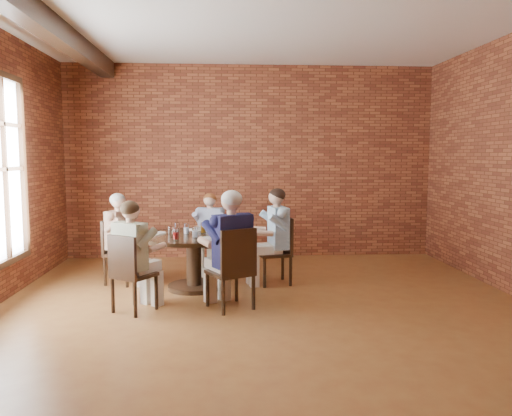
{
  "coord_description": "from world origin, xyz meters",
  "views": [
    {
      "loc": [
        -0.49,
        -5.4,
        1.82
      ],
      "look_at": [
        -0.07,
        1.0,
        1.14
      ],
      "focal_mm": 35.0,
      "sensor_mm": 36.0,
      "label": 1
    }
  ],
  "objects": [
    {
      "name": "plate_a",
      "position": [
        -0.61,
        1.6,
        0.76
      ],
      "size": [
        0.26,
        0.26,
        0.01
      ],
      "primitive_type": "cylinder",
      "color": "white",
      "rests_on": "dining_table"
    },
    {
      "name": "glass_e",
      "position": [
        -1.18,
        1.12,
        0.82
      ],
      "size": [
        0.07,
        0.07,
        0.14
      ],
      "primitive_type": "cylinder",
      "color": "white",
      "rests_on": "dining_table"
    },
    {
      "name": "diner_e",
      "position": [
        -0.42,
        0.43,
        0.71
      ],
      "size": [
        0.84,
        0.89,
        1.41
      ],
      "primitive_type": null,
      "rotation": [
        0.0,
        0.0,
        3.63
      ],
      "color": "#15163D",
      "rests_on": "floor"
    },
    {
      "name": "wall_back",
      "position": [
        0.0,
        3.5,
        1.7
      ],
      "size": [
        7.0,
        0.0,
        7.0
      ],
      "primitive_type": "plane",
      "rotation": [
        1.57,
        0.0,
        0.0
      ],
      "color": "brown",
      "rests_on": "ground"
    },
    {
      "name": "floor",
      "position": [
        0.0,
        0.0,
        0.0
      ],
      "size": [
        7.0,
        7.0,
        0.0
      ],
      "primitive_type": "plane",
      "color": "olive",
      "rests_on": "ground"
    },
    {
      "name": "plate_b",
      "position": [
        -0.87,
        1.78,
        0.76
      ],
      "size": [
        0.26,
        0.26,
        0.01
      ],
      "primitive_type": "cylinder",
      "color": "white",
      "rests_on": "dining_table"
    },
    {
      "name": "glass_f",
      "position": [
        -1.11,
        0.97,
        0.82
      ],
      "size": [
        0.07,
        0.07,
        0.14
      ],
      "primitive_type": "cylinder",
      "color": "white",
      "rests_on": "dining_table"
    },
    {
      "name": "chair_e",
      "position": [
        -0.37,
        0.34,
        0.53
      ],
      "size": [
        0.63,
        0.63,
        0.98
      ],
      "rotation": [
        0.0,
        0.0,
        3.63
      ],
      "color": "#332011",
      "rests_on": "floor"
    },
    {
      "name": "chair_b",
      "position": [
        -0.69,
        2.34,
        0.48
      ],
      "size": [
        0.45,
        0.45,
        0.88
      ],
      "rotation": [
        0.0,
        0.0,
        -0.2
      ],
      "color": "#332011",
      "rests_on": "floor"
    },
    {
      "name": "chair_d",
      "position": [
        -1.58,
        0.31,
        0.5
      ],
      "size": [
        0.57,
        0.57,
        0.92
      ],
      "rotation": [
        0.0,
        0.0,
        2.55
      ],
      "color": "#332011",
      "rests_on": "floor"
    },
    {
      "name": "diner_d",
      "position": [
        -1.54,
        0.38,
        0.65
      ],
      "size": [
        0.77,
        0.8,
        1.3
      ],
      "primitive_type": null,
      "rotation": [
        0.0,
        0.0,
        2.55
      ],
      "color": "#B7A98F",
      "rests_on": "floor"
    },
    {
      "name": "dining_table",
      "position": [
        -0.9,
        1.32,
        0.53
      ],
      "size": [
        1.43,
        1.43,
        0.75
      ],
      "color": "#332011",
      "rests_on": "floor"
    },
    {
      "name": "diner_c",
      "position": [
        -1.94,
        1.67,
        0.64
      ],
      "size": [
        0.74,
        0.67,
        1.28
      ],
      "primitive_type": null,
      "rotation": [
        0.0,
        0.0,
        1.25
      ],
      "color": "brown",
      "rests_on": "floor"
    },
    {
      "name": "glass_a",
      "position": [
        -0.66,
        1.44,
        0.82
      ],
      "size": [
        0.07,
        0.07,
        0.14
      ],
      "primitive_type": "cylinder",
      "color": "white",
      "rests_on": "dining_table"
    },
    {
      "name": "plate_d",
      "position": [
        -0.68,
        0.94,
        0.76
      ],
      "size": [
        0.26,
        0.26,
        0.01
      ],
      "primitive_type": "cylinder",
      "color": "white",
      "rests_on": "dining_table"
    },
    {
      "name": "wall_front",
      "position": [
        0.0,
        -3.5,
        1.7
      ],
      "size": [
        7.0,
        0.0,
        7.0
      ],
      "primitive_type": "plane",
      "rotation": [
        -1.57,
        0.0,
        0.0
      ],
      "color": "brown",
      "rests_on": "ground"
    },
    {
      "name": "glass_g",
      "position": [
        -0.87,
        1.11,
        0.82
      ],
      "size": [
        0.07,
        0.07,
        0.14
      ],
      "primitive_type": "cylinder",
      "color": "white",
      "rests_on": "dining_table"
    },
    {
      "name": "glass_d",
      "position": [
        -1.0,
        1.41,
        0.82
      ],
      "size": [
        0.07,
        0.07,
        0.14
      ],
      "primitive_type": "cylinder",
      "color": "white",
      "rests_on": "dining_table"
    },
    {
      "name": "glass_b",
      "position": [
        -0.77,
        1.52,
        0.82
      ],
      "size": [
        0.07,
        0.07,
        0.14
      ],
      "primitive_type": "cylinder",
      "color": "white",
      "rests_on": "dining_table"
    },
    {
      "name": "plate_c",
      "position": [
        -1.41,
        1.45,
        0.76
      ],
      "size": [
        0.26,
        0.26,
        0.01
      ],
      "primitive_type": "cylinder",
      "color": "white",
      "rests_on": "dining_table"
    },
    {
      "name": "glass_h",
      "position": [
        -0.56,
        1.15,
        0.82
      ],
      "size": [
        0.07,
        0.07,
        0.14
      ],
      "primitive_type": "cylinder",
      "color": "white",
      "rests_on": "dining_table"
    },
    {
      "name": "chair_c",
      "position": [
        -2.01,
        1.7,
        0.5
      ],
      "size": [
        0.51,
        0.51,
        0.91
      ],
      "rotation": [
        0.0,
        0.0,
        1.25
      ],
      "color": "#332011",
      "rests_on": "floor"
    },
    {
      "name": "chair_a",
      "position": [
        0.31,
        1.55,
        0.51
      ],
      "size": [
        0.51,
        0.51,
        0.95
      ],
      "rotation": [
        0.0,
        0.0,
        -1.39
      ],
      "color": "#332011",
      "rests_on": "floor"
    },
    {
      "name": "diner_b",
      "position": [
        -0.71,
        2.27,
        0.62
      ],
      "size": [
        0.57,
        0.66,
        1.24
      ],
      "primitive_type": null,
      "rotation": [
        0.0,
        0.0,
        -0.2
      ],
      "color": "#858FA9",
      "rests_on": "floor"
    },
    {
      "name": "ceiling_beam",
      "position": [
        -2.45,
        0.0,
        3.27
      ],
      "size": [
        0.22,
        6.9,
        0.26
      ],
      "primitive_type": "cube",
      "color": "#332011",
      "rests_on": "ceiling"
    },
    {
      "name": "diner_a",
      "position": [
        0.22,
        1.53,
        0.68
      ],
      "size": [
        0.75,
        0.65,
        1.36
      ],
      "primitive_type": null,
      "rotation": [
        0.0,
        0.0,
        -1.39
      ],
      "color": "teal",
      "rests_on": "floor"
    },
    {
      "name": "glass_c",
      "position": [
        -1.14,
        1.53,
        0.82
      ],
      "size": [
        0.07,
        0.07,
        0.14
      ],
      "primitive_type": "cylinder",
      "color": "white",
      "rests_on": "dining_table"
    },
    {
      "name": "ceiling",
      "position": [
        0.0,
        0.0,
        3.4
      ],
      "size": [
        7.0,
        7.0,
        0.0
      ],
      "primitive_type": "plane",
      "rotation": [
        3.14,
        0.0,
        0.0
      ],
      "color": "white",
      "rests_on": "wall_back"
    },
    {
      "name": "smartphone",
      "position": [
        -0.63,
        0.92,
        0.75
      ],
      "size": [
        0.07,
        0.13,
        0.01
      ],
      "primitive_type": "cube",
      "rotation": [
        0.0,
        0.0,
        -0.03
      ],
      "color": "black",
      "rests_on": "dining_table"
    }
  ]
}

